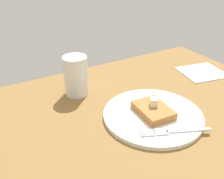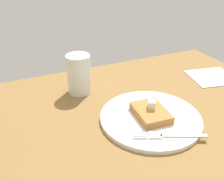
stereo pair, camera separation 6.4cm
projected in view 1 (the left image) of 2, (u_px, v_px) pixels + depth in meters
The scene contains 7 objects.
table_surface at pixel (173, 150), 52.47cm from camera, with size 91.06×91.06×1.89cm, color brown.
plate at pixel (153, 115), 61.09cm from camera, with size 24.25×24.25×1.04cm.
toast_slice_center at pixel (153, 110), 60.40cm from camera, with size 7.06×9.62×1.87cm, color #AF6E38.
butter_pat_primary at pixel (154, 102), 60.09cm from camera, with size 1.96×1.77×1.96cm, color #F0EBC9.
fork at pixel (171, 132), 54.45cm from camera, with size 15.20×7.81×0.36cm.
syrup_jar at pixel (76, 77), 68.80cm from camera, with size 6.85×6.85×11.21cm.
napkin at pixel (202, 72), 83.46cm from camera, with size 13.69×12.24×0.30cm, color white.
Camera 1 is at (-30.92, -27.78, 37.71)cm, focal length 40.00 mm.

